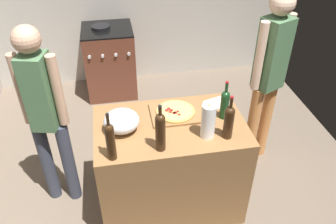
{
  "coord_description": "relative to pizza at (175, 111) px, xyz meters",
  "views": [
    {
      "loc": [
        -0.27,
        -1.39,
        2.55
      ],
      "look_at": [
        0.12,
        0.8,
        0.94
      ],
      "focal_mm": 37.01,
      "sensor_mm": 36.0,
      "label": 1
    }
  ],
  "objects": [
    {
      "name": "wine_bottle_clear",
      "position": [
        -0.19,
        -0.39,
        0.14
      ],
      "size": [
        0.07,
        0.07,
        0.37
      ],
      "color": "#331E0F",
      "rests_on": "counter"
    },
    {
      "name": "wine_bottle_dark",
      "position": [
        0.37,
        -0.1,
        0.11
      ],
      "size": [
        0.07,
        0.07,
        0.33
      ],
      "color": "#143819",
      "rests_on": "counter"
    },
    {
      "name": "stove",
      "position": [
        -0.49,
        1.88,
        -0.47
      ],
      "size": [
        0.62,
        0.61,
        0.94
      ],
      "color": "brown",
      "rests_on": "ground_plane"
    },
    {
      "name": "recipe_sheet",
      "position": [
        0.39,
        0.1,
        -0.03
      ],
      "size": [
        0.24,
        0.2,
        0.0
      ],
      "primitive_type": "cube",
      "rotation": [
        0.0,
        0.0,
        0.29
      ],
      "color": "white",
      "rests_on": "counter"
    },
    {
      "name": "cutting_board",
      "position": [
        0.0,
        0.0,
        -0.02
      ],
      "size": [
        0.4,
        0.32,
        0.02
      ],
      "primitive_type": "cube",
      "color": "olive",
      "rests_on": "counter"
    },
    {
      "name": "pizza",
      "position": [
        0.0,
        0.0,
        0.0
      ],
      "size": [
        0.31,
        0.31,
        0.03
      ],
      "color": "tan",
      "rests_on": "cutting_board"
    },
    {
      "name": "person_in_red",
      "position": [
        0.92,
        0.32,
        0.1
      ],
      "size": [
        0.37,
        0.28,
        1.75
      ],
      "color": "#D88C4C",
      "rests_on": "ground_plane"
    },
    {
      "name": "ground_plane",
      "position": [
        -0.18,
        0.7,
        -0.93
      ],
      "size": [
        4.23,
        3.65,
        0.02
      ],
      "primitive_type": "cube",
      "color": "#6B5B4C"
    },
    {
      "name": "wine_bottle_amber",
      "position": [
        -0.53,
        -0.42,
        0.13
      ],
      "size": [
        0.06,
        0.06,
        0.38
      ],
      "color": "#331E0F",
      "rests_on": "counter"
    },
    {
      "name": "wine_bottle_green",
      "position": [
        0.32,
        -0.34,
        0.12
      ],
      "size": [
        0.07,
        0.07,
        0.36
      ],
      "color": "#331E0F",
      "rests_on": "counter"
    },
    {
      "name": "counter",
      "position": [
        -0.06,
        -0.12,
        -0.48
      ],
      "size": [
        1.19,
        0.73,
        0.89
      ],
      "primitive_type": "cube",
      "color": "olive",
      "rests_on": "ground_plane"
    },
    {
      "name": "paper_towel_roll",
      "position": [
        0.18,
        -0.3,
        0.11
      ],
      "size": [
        0.1,
        0.1,
        0.28
      ],
      "color": "white",
      "rests_on": "counter"
    },
    {
      "name": "mixing_bowl",
      "position": [
        -0.44,
        -0.12,
        0.05
      ],
      "size": [
        0.27,
        0.27,
        0.17
      ],
      "color": "#B2B2B7",
      "rests_on": "counter"
    },
    {
      "name": "person_in_stripes",
      "position": [
        -1.02,
        0.11,
        0.04
      ],
      "size": [
        0.35,
        0.24,
        1.68
      ],
      "color": "#383D4C",
      "rests_on": "ground_plane"
    }
  ]
}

